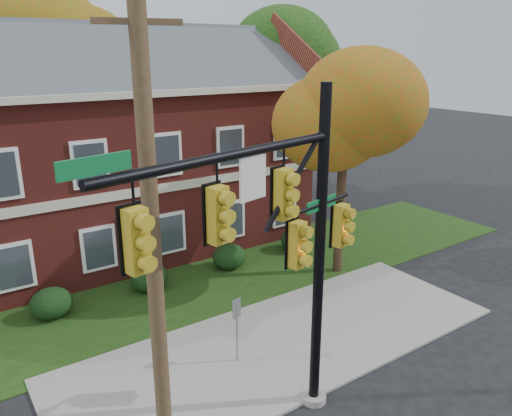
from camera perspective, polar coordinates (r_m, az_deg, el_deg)
ground at (r=15.29m, az=5.71°, el=-16.80°), size 120.00×120.00×0.00m
sidewalk at (r=15.91m, az=3.32°, el=-15.06°), size 14.00×5.00×0.08m
grass_strip at (r=19.59m, az=-5.74°, el=-8.55°), size 30.00×6.00×0.04m
apartment_building at (r=22.68m, az=-18.02°, el=7.50°), size 18.80×8.80×9.74m
hedge_left at (r=18.35m, az=-22.35°, el=-10.03°), size 1.40×1.26×1.05m
hedge_center at (r=19.20m, az=-12.09°, el=-7.78°), size 1.40×1.26×1.05m
hedge_right at (r=20.61m, az=-3.07°, el=-5.57°), size 1.40×1.26×1.05m
hedge_far_right at (r=22.49m, az=4.57°, el=-3.58°), size 1.40×1.26×1.05m
tree_near_right at (r=19.14m, az=10.99°, el=11.42°), size 4.50×4.25×8.58m
tree_right_rear at (r=28.46m, az=3.97°, el=16.52°), size 6.30×5.95×10.62m
tree_far_rear at (r=30.31m, az=-20.78°, el=16.91°), size 6.84×6.46×11.52m
traffic_signal at (r=10.37m, az=2.83°, el=-3.08°), size 7.01×1.80×7.98m
utility_pole at (r=9.88m, az=-11.72°, el=-4.30°), size 1.51×0.48×9.84m
sign_post at (r=14.36m, az=-2.21°, el=-12.69°), size 0.29×0.10×2.03m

